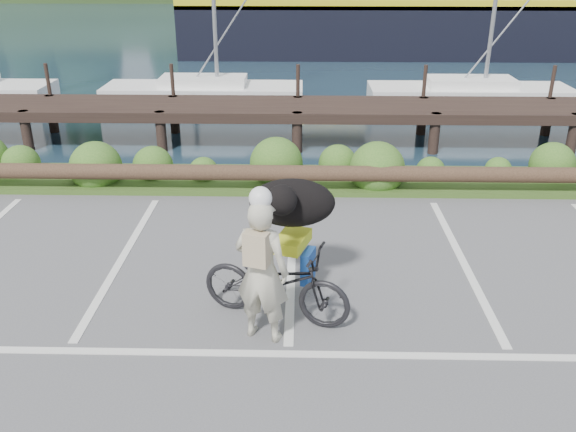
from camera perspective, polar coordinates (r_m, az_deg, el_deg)
name	(u,v)px	position (r m, az deg, el deg)	size (l,w,h in m)	color
ground	(289,334)	(7.64, 0.08, -11.01)	(72.00, 72.00, 0.00)	#515053
vegetation_strip	(295,180)	(12.35, 0.62, 3.39)	(34.00, 1.60, 0.10)	#3D5B21
log_rail	(294,195)	(11.71, 0.57, 1.97)	(32.00, 0.30, 0.60)	#443021
bicycle	(276,282)	(7.70, -1.15, -6.19)	(0.68, 1.95, 1.02)	black
cyclist	(262,271)	(7.14, -2.46, -5.19)	(0.66, 0.43, 1.81)	#B9B49C
dog	(292,203)	(7.86, 0.39, 1.24)	(1.12, 0.55, 0.64)	black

